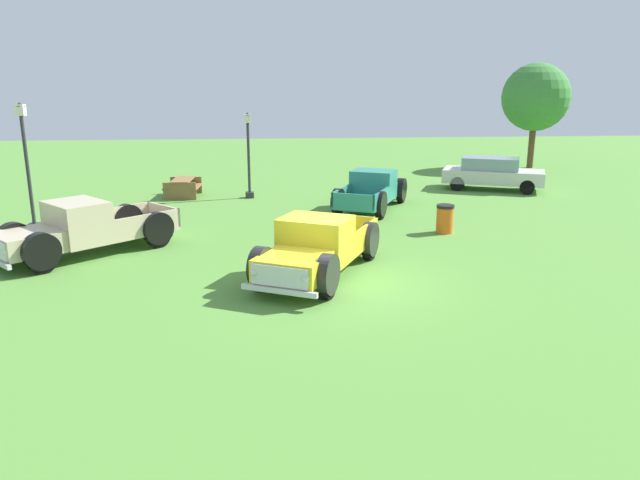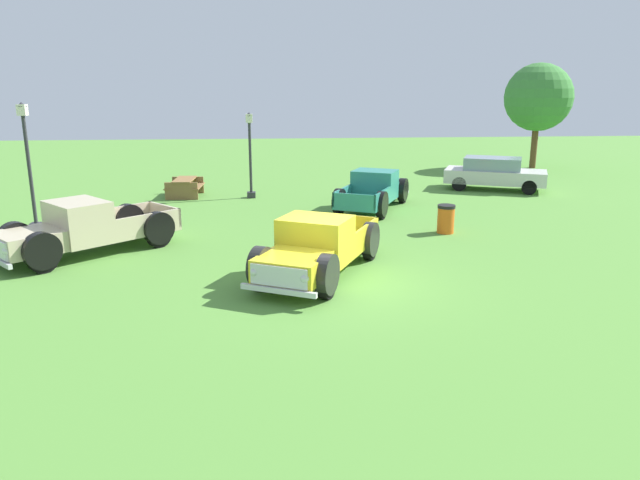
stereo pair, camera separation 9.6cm
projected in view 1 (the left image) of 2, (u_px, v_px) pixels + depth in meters
ground_plane at (332, 283)px, 15.15m from camera, size 80.00×80.00×0.00m
pickup_truck_foreground at (315, 249)px, 15.43m from camera, size 3.89×5.40×1.57m
pickup_truck_behind_left at (76, 231)px, 17.30m from camera, size 5.12×4.86×1.60m
pickup_truck_behind_right at (374, 190)px, 24.10m from camera, size 3.70×5.19×1.51m
sedan_distant_a at (492, 173)px, 28.05m from camera, size 4.88×3.50×1.51m
lamp_post_near at (249, 154)px, 25.79m from camera, size 0.36×0.36×3.66m
lamp_post_far at (27, 165)px, 19.93m from camera, size 0.36×0.36×4.27m
picnic_table at (183, 185)px, 26.44m from camera, size 1.57×1.88×0.78m
trash_can at (445, 219)px, 20.08m from camera, size 0.59×0.59×0.95m
oak_tree_east at (536, 97)px, 34.43m from camera, size 3.84×3.84×5.97m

